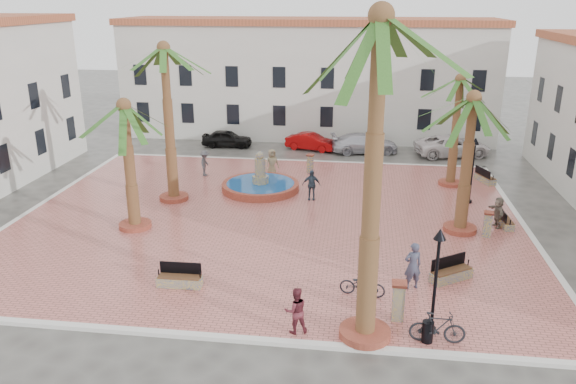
% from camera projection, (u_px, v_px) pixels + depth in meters
% --- Properties ---
extents(ground, '(120.00, 120.00, 0.00)m').
position_uv_depth(ground, '(269.00, 220.00, 29.49)').
color(ground, '#56544F').
rests_on(ground, ground).
extents(plaza, '(26.00, 22.00, 0.15)m').
position_uv_depth(plaza, '(269.00, 219.00, 29.47)').
color(plaza, '#C3675E').
rests_on(plaza, ground).
extents(kerb_n, '(26.30, 0.30, 0.16)m').
position_uv_depth(kerb_n, '(294.00, 161.00, 39.77)').
color(kerb_n, silver).
rests_on(kerb_n, ground).
extents(kerb_s, '(26.30, 0.30, 0.16)m').
position_uv_depth(kerb_s, '(217.00, 337.00, 19.17)').
color(kerb_s, silver).
rests_on(kerb_s, ground).
extents(kerb_e, '(0.30, 22.30, 0.16)m').
position_uv_depth(kerb_e, '(527.00, 231.00, 27.86)').
color(kerb_e, silver).
rests_on(kerb_e, ground).
extents(kerb_w, '(0.30, 22.30, 0.16)m').
position_uv_depth(kerb_w, '(38.00, 207.00, 31.08)').
color(kerb_w, silver).
rests_on(kerb_w, ground).
extents(building_north, '(30.40, 7.40, 9.50)m').
position_uv_depth(building_north, '(308.00, 77.00, 46.65)').
color(building_north, silver).
rests_on(building_north, ground).
extents(fountain, '(4.60, 4.60, 2.38)m').
position_uv_depth(fountain, '(260.00, 185.00, 33.51)').
color(fountain, '#A34330').
rests_on(fountain, plaza).
extents(palm_nw, '(5.30, 5.30, 8.80)m').
position_uv_depth(palm_nw, '(165.00, 65.00, 29.59)').
color(palm_nw, '#A34330').
rests_on(palm_nw, plaza).
extents(palm_sw, '(5.20, 5.20, 6.52)m').
position_uv_depth(palm_sw, '(125.00, 122.00, 26.41)').
color(palm_sw, '#A34330').
rests_on(palm_sw, plaza).
extents(palm_s, '(5.70, 5.70, 10.84)m').
position_uv_depth(palm_s, '(379.00, 54.00, 16.04)').
color(palm_s, '#A34330').
rests_on(palm_s, plaza).
extents(palm_e, '(5.24, 5.24, 6.95)m').
position_uv_depth(palm_e, '(472.00, 116.00, 25.85)').
color(palm_e, '#A34330').
rests_on(palm_e, plaza).
extents(palm_ne, '(4.69, 4.69, 6.77)m').
position_uv_depth(palm_ne, '(459.00, 92.00, 32.70)').
color(palm_ne, '#A34330').
rests_on(palm_ne, plaza).
extents(bench_s, '(1.80, 0.58, 0.95)m').
position_uv_depth(bench_s, '(180.00, 280.00, 22.37)').
color(bench_s, gray).
rests_on(bench_s, plaza).
extents(bench_se, '(1.86, 1.53, 0.98)m').
position_uv_depth(bench_se, '(451.00, 274.00, 22.85)').
color(bench_se, gray).
rests_on(bench_se, plaza).
extents(bench_e, '(0.58, 1.64, 0.85)m').
position_uv_depth(bench_e, '(505.00, 221.00, 28.29)').
color(bench_e, gray).
rests_on(bench_e, plaza).
extents(bench_ne, '(1.12, 1.78, 0.90)m').
position_uv_depth(bench_ne, '(485.00, 178.00, 34.96)').
color(bench_ne, gray).
rests_on(bench_ne, plaza).
extents(lamppost_s, '(0.42, 0.42, 3.85)m').
position_uv_depth(lamppost_s, '(437.00, 263.00, 18.55)').
color(lamppost_s, black).
rests_on(lamppost_s, plaza).
extents(lamppost_e, '(0.41, 0.41, 3.75)m').
position_uv_depth(lamppost_e, '(474.00, 159.00, 30.71)').
color(lamppost_e, black).
rests_on(lamppost_e, plaza).
extents(bollard_se, '(0.54, 0.54, 1.47)m').
position_uv_depth(bollard_se, '(398.00, 300.00, 19.89)').
color(bollard_se, gray).
rests_on(bollard_se, plaza).
extents(bollard_n, '(0.52, 0.52, 1.24)m').
position_uv_depth(bollard_n, '(310.00, 163.00, 36.70)').
color(bollard_n, gray).
rests_on(bollard_n, plaza).
extents(bollard_e, '(0.52, 0.52, 1.26)m').
position_uv_depth(bollard_e, '(488.00, 224.00, 26.87)').
color(bollard_e, gray).
rests_on(bollard_e, plaza).
extents(litter_bin, '(0.39, 0.39, 0.76)m').
position_uv_depth(litter_bin, '(428.00, 332.00, 18.70)').
color(litter_bin, black).
rests_on(litter_bin, plaza).
extents(cyclist_a, '(0.83, 0.68, 1.96)m').
position_uv_depth(cyclist_a, '(413.00, 266.00, 21.97)').
color(cyclist_a, '#3A3E53').
rests_on(cyclist_a, plaza).
extents(bicycle_a, '(1.83, 0.86, 0.93)m').
position_uv_depth(bicycle_a, '(362.00, 285.00, 21.57)').
color(bicycle_a, black).
rests_on(bicycle_a, plaza).
extents(cyclist_b, '(0.98, 0.87, 1.67)m').
position_uv_depth(cyclist_b, '(296.00, 310.00, 19.10)').
color(cyclist_b, maroon).
rests_on(cyclist_b, plaza).
extents(bicycle_b, '(1.86, 0.54, 1.12)m').
position_uv_depth(bicycle_b, '(437.00, 328.00, 18.61)').
color(bicycle_b, black).
rests_on(bicycle_b, plaza).
extents(pedestrian_fountain_a, '(1.07, 1.00, 1.83)m').
position_uv_depth(pedestrian_fountain_a, '(272.00, 163.00, 35.73)').
color(pedestrian_fountain_a, '#8E7B57').
rests_on(pedestrian_fountain_a, plaza).
extents(pedestrian_fountain_b, '(1.05, 0.50, 1.75)m').
position_uv_depth(pedestrian_fountain_b, '(311.00, 185.00, 31.75)').
color(pedestrian_fountain_b, '#2F3F4F').
rests_on(pedestrian_fountain_b, plaza).
extents(pedestrian_north, '(0.64, 1.09, 1.68)m').
position_uv_depth(pedestrian_north, '(205.00, 163.00, 36.02)').
color(pedestrian_north, '#46464B').
rests_on(pedestrian_north, plaza).
extents(pedestrian_east, '(0.74, 1.52, 1.57)m').
position_uv_depth(pedestrian_east, '(498.00, 212.00, 27.97)').
color(pedestrian_east, '#76695A').
rests_on(pedestrian_east, plaza).
extents(car_black, '(3.90, 1.67, 1.31)m').
position_uv_depth(car_black, '(227.00, 138.00, 43.72)').
color(car_black, black).
rests_on(car_black, ground).
extents(car_red, '(4.09, 2.32, 1.27)m').
position_uv_depth(car_red, '(311.00, 142.00, 42.82)').
color(car_red, '#9D0708').
rests_on(car_red, ground).
extents(car_silver, '(5.26, 2.86, 1.44)m').
position_uv_depth(car_silver, '(364.00, 143.00, 42.00)').
color(car_silver, silver).
rests_on(car_silver, ground).
extents(car_white, '(5.90, 3.78, 1.52)m').
position_uv_depth(car_white, '(453.00, 146.00, 41.18)').
color(car_white, silver).
rests_on(car_white, ground).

